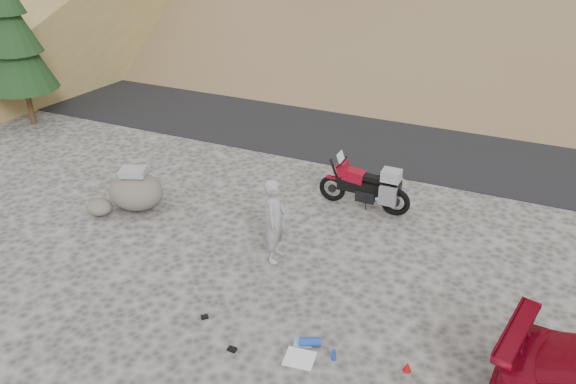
% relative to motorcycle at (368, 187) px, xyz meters
% --- Properties ---
extents(ground, '(140.00, 140.00, 0.00)m').
position_rel_motorcycle_xyz_m(ground, '(-1.15, -3.54, -0.61)').
color(ground, '#3E3C39').
rests_on(ground, ground).
extents(road, '(120.00, 7.00, 0.05)m').
position_rel_motorcycle_xyz_m(road, '(-1.15, 5.46, -0.61)').
color(road, black).
rests_on(road, ground).
extents(conifer_verge, '(2.20, 2.20, 5.04)m').
position_rel_motorcycle_xyz_m(conifer_verge, '(-12.15, 0.96, 2.29)').
color(conifer_verge, '#3B2115').
rests_on(conifer_verge, ground).
extents(motorcycle, '(2.38, 0.70, 1.42)m').
position_rel_motorcycle_xyz_m(motorcycle, '(0.00, 0.00, 0.00)').
color(motorcycle, black).
rests_on(motorcycle, ground).
extents(man, '(0.53, 0.74, 1.92)m').
position_rel_motorcycle_xyz_m(man, '(-1.20, -2.89, -0.61)').
color(man, '#939398').
rests_on(man, ground).
extents(boulder, '(1.57, 1.40, 1.09)m').
position_rel_motorcycle_xyz_m(boulder, '(-5.33, -2.29, -0.13)').
color(boulder, '#545048').
rests_on(boulder, ground).
extents(small_rock, '(0.80, 0.76, 0.39)m').
position_rel_motorcycle_xyz_m(small_rock, '(-5.97, -2.94, -0.41)').
color(small_rock, '#545048').
rests_on(small_rock, ground).
extents(gear_white_cloth, '(0.57, 0.52, 0.02)m').
position_rel_motorcycle_xyz_m(gear_white_cloth, '(0.44, -5.43, -0.60)').
color(gear_white_cloth, white).
rests_on(gear_white_cloth, ground).
extents(gear_blue_mat, '(0.42, 0.30, 0.16)m').
position_rel_motorcycle_xyz_m(gear_blue_mat, '(0.48, -5.05, -0.53)').
color(gear_blue_mat, '#1A3F9F').
rests_on(gear_blue_mat, ground).
extents(gear_bottle, '(0.10, 0.10, 0.21)m').
position_rel_motorcycle_xyz_m(gear_bottle, '(0.98, -5.20, -0.50)').
color(gear_bottle, '#1A3F9F').
rests_on(gear_bottle, ground).
extents(gear_funnel, '(0.15, 0.15, 0.19)m').
position_rel_motorcycle_xyz_m(gear_funnel, '(2.20, -4.95, -0.51)').
color(gear_funnel, '#AB0C0B').
rests_on(gear_funnel, ground).
extents(gear_glove_a, '(0.16, 0.11, 0.04)m').
position_rel_motorcycle_xyz_m(gear_glove_a, '(-0.73, -5.72, -0.58)').
color(gear_glove_a, black).
rests_on(gear_glove_a, ground).
extents(gear_glove_b, '(0.17, 0.17, 0.04)m').
position_rel_motorcycle_xyz_m(gear_glove_b, '(-1.61, -5.19, -0.58)').
color(gear_glove_b, black).
rests_on(gear_glove_b, ground).
extents(gear_blue_cloth, '(0.38, 0.32, 0.01)m').
position_rel_motorcycle_xyz_m(gear_blue_cloth, '(0.34, -5.04, -0.60)').
color(gear_blue_cloth, '#7FAEC5').
rests_on(gear_blue_cloth, ground).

